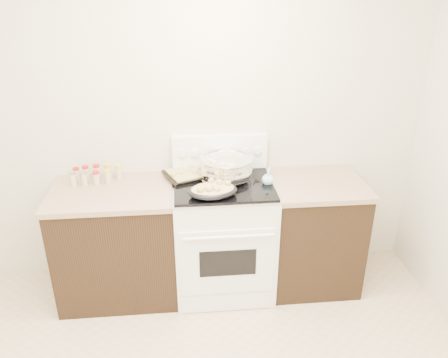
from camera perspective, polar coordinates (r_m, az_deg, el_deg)
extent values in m
cube|color=beige|center=(3.47, -6.47, 7.81)|extent=(4.00, 0.05, 2.70)
cube|color=black|center=(3.58, -13.58, -8.32)|extent=(0.90, 0.64, 0.88)
cube|color=brown|center=(3.36, -14.35, -1.70)|extent=(0.93, 0.67, 0.04)
cube|color=black|center=(3.68, 11.38, -7.09)|extent=(0.70, 0.64, 0.88)
cube|color=brown|center=(3.47, 12.00, -0.60)|extent=(0.73, 0.67, 0.04)
cube|color=white|center=(3.53, -0.08, -7.65)|extent=(0.76, 0.66, 0.92)
cube|color=white|center=(3.26, 0.50, -10.87)|extent=(0.70, 0.01, 0.55)
cube|color=black|center=(3.25, 0.51, -10.94)|extent=(0.42, 0.01, 0.22)
cylinder|color=white|center=(3.09, 0.59, -7.58)|extent=(0.65, 0.02, 0.02)
cube|color=white|center=(3.49, 0.47, -15.88)|extent=(0.70, 0.01, 0.14)
cube|color=silver|center=(3.31, -0.08, -0.81)|extent=(0.78, 0.68, 0.01)
cube|color=black|center=(3.30, -0.08, -0.62)|extent=(0.74, 0.64, 0.01)
cube|color=white|center=(3.51, -0.55, 3.58)|extent=(0.76, 0.07, 0.28)
cylinder|color=white|center=(3.45, -5.46, 3.33)|extent=(0.06, 0.02, 0.06)
cylinder|color=white|center=(3.45, -3.79, 3.39)|extent=(0.06, 0.02, 0.06)
cylinder|color=white|center=(3.49, 2.80, 3.63)|extent=(0.06, 0.02, 0.06)
cylinder|color=white|center=(3.50, 4.42, 3.68)|extent=(0.06, 0.02, 0.06)
cube|color=#19E533|center=(3.47, -0.49, 3.54)|extent=(0.09, 0.00, 0.04)
cube|color=silver|center=(3.46, -1.81, 3.49)|extent=(0.05, 0.00, 0.05)
cube|color=silver|center=(3.47, 0.83, 3.58)|extent=(0.05, 0.00, 0.05)
ellipsoid|color=silver|center=(3.32, 0.35, 1.17)|extent=(0.47, 0.47, 0.24)
cylinder|color=silver|center=(3.35, 0.35, 0.02)|extent=(0.22, 0.22, 0.01)
torus|color=silver|center=(3.29, 0.36, 2.70)|extent=(0.41, 0.41, 0.02)
cylinder|color=silver|center=(3.31, 0.35, 1.58)|extent=(0.38, 0.38, 0.13)
cylinder|color=brown|center=(3.29, 0.36, 2.50)|extent=(0.36, 0.36, 0.00)
cube|color=beige|center=(3.33, -0.73, 2.90)|extent=(0.04, 0.04, 0.03)
cube|color=beige|center=(3.25, -1.75, 2.35)|extent=(0.05, 0.05, 0.03)
cube|color=beige|center=(3.34, 2.11, 2.96)|extent=(0.04, 0.04, 0.03)
cube|color=beige|center=(3.15, 1.06, 1.59)|extent=(0.04, 0.04, 0.03)
cube|color=beige|center=(3.34, 1.38, 2.97)|extent=(0.04, 0.04, 0.03)
cube|color=beige|center=(3.39, 1.34, 3.30)|extent=(0.04, 0.04, 0.03)
cube|color=beige|center=(3.34, -1.40, 2.99)|extent=(0.04, 0.04, 0.03)
cube|color=beige|center=(3.22, -1.39, 2.15)|extent=(0.05, 0.05, 0.03)
cube|color=beige|center=(3.41, 0.31, 3.43)|extent=(0.04, 0.04, 0.03)
cube|color=beige|center=(3.26, -0.81, 2.41)|extent=(0.04, 0.04, 0.03)
ellipsoid|color=black|center=(3.09, -1.48, -1.55)|extent=(0.39, 0.30, 0.08)
ellipsoid|color=tan|center=(3.08, -1.49, -1.35)|extent=(0.35, 0.27, 0.06)
sphere|color=tan|center=(3.10, 0.50, -0.50)|extent=(0.04, 0.04, 0.04)
sphere|color=tan|center=(3.02, -0.94, -1.31)|extent=(0.05, 0.05, 0.05)
sphere|color=tan|center=(3.05, -1.38, -0.99)|extent=(0.04, 0.04, 0.04)
sphere|color=tan|center=(3.01, -3.08, -1.36)|extent=(0.05, 0.05, 0.05)
sphere|color=tan|center=(3.01, -1.95, -1.27)|extent=(0.05, 0.05, 0.05)
sphere|color=tan|center=(3.05, -1.30, -0.96)|extent=(0.04, 0.04, 0.04)
sphere|color=tan|center=(3.13, -1.71, -0.22)|extent=(0.04, 0.04, 0.04)
sphere|color=tan|center=(3.10, -0.58, -0.46)|extent=(0.05, 0.05, 0.05)
cube|color=black|center=(3.45, -3.90, 0.78)|extent=(0.52, 0.45, 0.02)
cube|color=tan|center=(3.45, -3.90, 0.96)|extent=(0.47, 0.40, 0.02)
sphere|color=tan|center=(3.39, -5.51, 0.81)|extent=(0.03, 0.03, 0.03)
sphere|color=tan|center=(3.45, -4.34, 1.18)|extent=(0.03, 0.03, 0.03)
sphere|color=tan|center=(3.52, -4.32, 1.68)|extent=(0.04, 0.04, 0.04)
sphere|color=tan|center=(3.37, -3.02, 0.63)|extent=(0.03, 0.03, 0.03)
sphere|color=tan|center=(3.40, -3.82, 0.93)|extent=(0.05, 0.05, 0.05)
sphere|color=tan|center=(3.39, -1.98, 0.81)|extent=(0.04, 0.04, 0.04)
sphere|color=tan|center=(3.40, -6.40, 0.72)|extent=(0.03, 0.03, 0.03)
sphere|color=tan|center=(3.47, -3.30, 1.40)|extent=(0.04, 0.04, 0.04)
sphere|color=tan|center=(3.41, -6.32, 0.77)|extent=(0.05, 0.05, 0.05)
sphere|color=tan|center=(3.37, -6.60, 0.55)|extent=(0.05, 0.05, 0.05)
cylinder|color=tan|center=(3.23, -1.84, -0.95)|extent=(0.12, 0.25, 0.01)
sphere|color=tan|center=(3.14, -2.56, -1.70)|extent=(0.04, 0.04, 0.04)
sphere|color=#98D6E3|center=(3.29, 5.72, -0.10)|extent=(0.09, 0.09, 0.09)
cylinder|color=#98D6E3|center=(3.38, 5.86, 1.09)|extent=(0.09, 0.27, 0.07)
cylinder|color=#BFB28C|center=(3.57, -18.67, 0.50)|extent=(0.05, 0.05, 0.09)
cylinder|color=#B21414|center=(3.55, -18.78, 1.28)|extent=(0.05, 0.05, 0.02)
cylinder|color=#BFB28C|center=(3.55, -17.55, 0.61)|extent=(0.05, 0.05, 0.10)
cylinder|color=#B21414|center=(3.52, -17.68, 1.50)|extent=(0.05, 0.05, 0.02)
cylinder|color=#BFB28C|center=(3.52, -16.25, 0.71)|extent=(0.05, 0.05, 0.11)
cylinder|color=#B21414|center=(3.50, -16.37, 1.67)|extent=(0.05, 0.05, 0.02)
cylinder|color=#BFB28C|center=(3.52, -14.81, 0.83)|extent=(0.05, 0.05, 0.11)
cylinder|color=gold|center=(3.49, -14.93, 1.80)|extent=(0.05, 0.05, 0.02)
cylinder|color=#BFB28C|center=(3.50, -13.58, 0.75)|extent=(0.04, 0.04, 0.10)
cylinder|color=gold|center=(3.47, -13.67, 1.66)|extent=(0.05, 0.05, 0.02)
cylinder|color=#BFB28C|center=(3.48, -19.12, -0.12)|extent=(0.05, 0.05, 0.10)
cylinder|color=#B2B2B7|center=(3.46, -19.25, 0.76)|extent=(0.05, 0.05, 0.02)
cylinder|color=#BFB28C|center=(3.46, -17.79, -0.05)|extent=(0.04, 0.04, 0.10)
cylinder|color=#B2B2B7|center=(3.44, -17.91, 0.84)|extent=(0.04, 0.04, 0.02)
cylinder|color=#BFB28C|center=(3.45, -16.32, -0.03)|extent=(0.05, 0.05, 0.09)
cylinder|color=#B21414|center=(3.42, -16.43, 0.81)|extent=(0.05, 0.05, 0.02)
cylinder|color=#BFB28C|center=(3.43, -14.91, 0.10)|extent=(0.04, 0.04, 0.10)
cylinder|color=gold|center=(3.41, -15.02, 0.98)|extent=(0.04, 0.04, 0.02)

